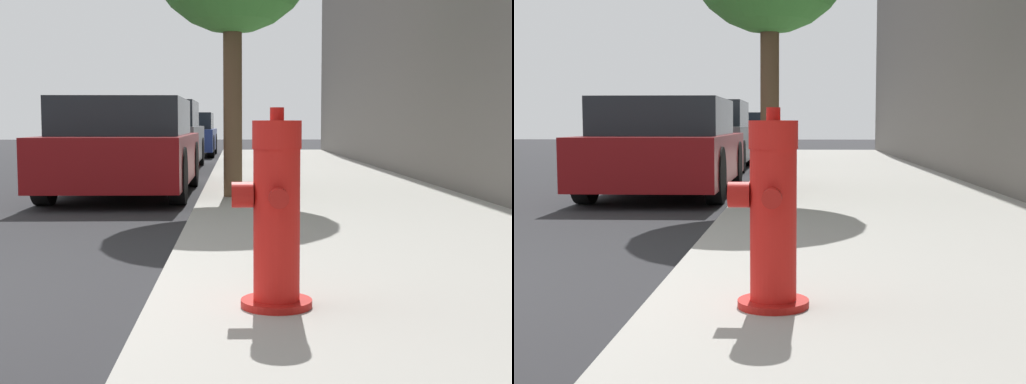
% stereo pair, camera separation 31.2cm
% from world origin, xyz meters
% --- Properties ---
extents(sidewalk_slab, '(3.25, 40.00, 0.12)m').
position_xyz_m(sidewalk_slab, '(3.57, 0.00, 0.06)').
color(sidewalk_slab, '#99968E').
rests_on(sidewalk_slab, ground_plane).
extents(fire_hydrant, '(0.38, 0.39, 0.95)m').
position_xyz_m(fire_hydrant, '(2.57, -0.32, 0.55)').
color(fire_hydrant, '#A91511').
rests_on(fire_hydrant, sidewalk_slab).
extents(parked_car_near, '(1.81, 4.10, 1.33)m').
position_xyz_m(parked_car_near, '(0.87, 6.22, 0.65)').
color(parked_car_near, maroon).
rests_on(parked_car_near, ground_plane).
extents(parked_car_mid, '(1.81, 4.36, 1.46)m').
position_xyz_m(parked_car_mid, '(0.71, 11.75, 0.71)').
color(parked_car_mid, '#4C5156').
rests_on(parked_car_mid, ground_plane).
extents(parked_car_far, '(1.80, 4.28, 1.30)m').
position_xyz_m(parked_car_far, '(0.85, 18.20, 0.64)').
color(parked_car_far, navy).
rests_on(parked_car_far, ground_plane).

